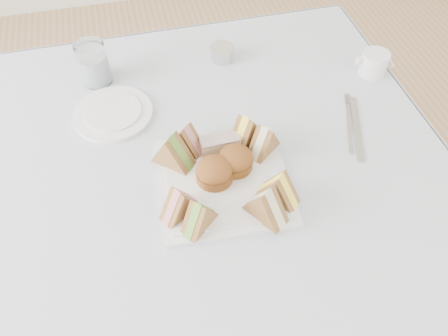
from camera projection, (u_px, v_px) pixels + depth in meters
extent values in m
plane|color=#9E7751|center=(217.00, 299.00, 1.51)|extent=(4.00, 4.00, 0.00)
cube|color=brown|center=(216.00, 248.00, 1.22)|extent=(0.90, 0.90, 0.74)
cube|color=silver|center=(213.00, 165.00, 0.93)|extent=(1.02, 1.02, 0.01)
cube|color=silver|center=(224.00, 181.00, 0.89)|extent=(0.28, 0.28, 0.01)
cylinder|color=brown|center=(214.00, 171.00, 0.87)|extent=(0.08, 0.08, 0.05)
cylinder|color=brown|center=(235.00, 160.00, 0.89)|extent=(0.09, 0.09, 0.05)
cube|color=beige|center=(220.00, 144.00, 0.92)|extent=(0.08, 0.04, 0.04)
cylinder|color=silver|center=(113.00, 113.00, 1.02)|extent=(0.24, 0.24, 0.01)
cylinder|color=white|center=(93.00, 64.00, 1.06)|extent=(0.09, 0.09, 0.11)
cylinder|color=#BDBDBD|center=(222.00, 54.00, 1.14)|extent=(0.08, 0.08, 0.04)
cube|color=#BDBDBD|center=(357.00, 128.00, 0.99)|extent=(0.08, 0.20, 0.00)
cube|color=#BDBDBD|center=(349.00, 128.00, 0.99)|extent=(0.07, 0.15, 0.00)
cylinder|color=silver|center=(374.00, 64.00, 1.09)|extent=(0.07, 0.07, 0.06)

